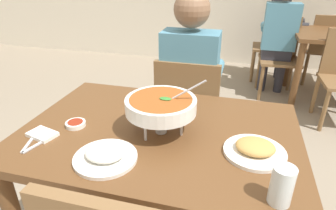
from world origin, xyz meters
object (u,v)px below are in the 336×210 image
at_px(patron_bg_middle, 280,25).
at_px(chair_bg_left, 279,52).
at_px(dining_table_main, 160,152).
at_px(appetizer_plate, 255,149).
at_px(rice_plate, 105,155).
at_px(chair_diner_main, 188,112).
at_px(diner_main, 191,79).
at_px(drink_glass, 281,187).
at_px(patron_bg_left, 279,33).
at_px(chair_bg_middle, 278,43).
at_px(sauce_dish, 76,124).
at_px(curry_bowl, 161,106).
at_px(chair_bg_corner, 326,46).

bearing_deg(patron_bg_middle, chair_bg_left, -91.05).
bearing_deg(dining_table_main, chair_bg_left, 73.39).
distance_m(appetizer_plate, patron_bg_middle, 3.02).
bearing_deg(dining_table_main, rice_plate, -117.05).
relative_size(chair_diner_main, patron_bg_middle, 0.69).
height_order(diner_main, drink_glass, diner_main).
xyz_separation_m(appetizer_plate, patron_bg_left, (0.28, 2.50, -0.05)).
bearing_deg(dining_table_main, chair_bg_middle, 75.58).
xyz_separation_m(rice_plate, sauce_dish, (-0.24, 0.19, -0.01)).
distance_m(chair_diner_main, curry_bowl, 0.83).
bearing_deg(patron_bg_middle, appetizer_plate, -96.40).
xyz_separation_m(rice_plate, chair_bg_corner, (1.45, 3.16, -0.29)).
bearing_deg(patron_bg_left, dining_table_main, -105.99).
relative_size(chair_diner_main, diner_main, 0.69).
height_order(curry_bowl, chair_bg_left, curry_bowl).
relative_size(rice_plate, drink_glass, 1.85).
xyz_separation_m(appetizer_plate, chair_bg_left, (0.33, 2.55, -0.29)).
relative_size(curry_bowl, sauce_dish, 3.69).
bearing_deg(curry_bowl, chair_diner_main, 91.10).
relative_size(diner_main, patron_bg_middle, 1.00).
height_order(drink_glass, patron_bg_left, patron_bg_left).
bearing_deg(chair_diner_main, rice_plate, -97.84).
height_order(diner_main, rice_plate, diner_main).
bearing_deg(diner_main, appetizer_plate, -63.45).
height_order(chair_bg_corner, patron_bg_left, patron_bg_left).
xyz_separation_m(curry_bowl, chair_bg_left, (0.72, 2.49, -0.40)).
height_order(appetizer_plate, sauce_dish, appetizer_plate).
height_order(rice_plate, drink_glass, drink_glass).
distance_m(dining_table_main, chair_bg_corner, 3.19).
distance_m(diner_main, chair_bg_corner, 2.55).
distance_m(chair_bg_middle, patron_bg_left, 0.58).
height_order(sauce_dish, patron_bg_middle, patron_bg_middle).
height_order(appetizer_plate, patron_bg_left, patron_bg_left).
bearing_deg(patron_bg_left, chair_diner_main, -112.04).
xyz_separation_m(curry_bowl, drink_glass, (0.46, -0.30, -0.07)).
bearing_deg(patron_bg_middle, sauce_dish, -110.53).
relative_size(chair_diner_main, rice_plate, 3.75).
relative_size(drink_glass, chair_bg_corner, 0.14).
bearing_deg(chair_diner_main, curry_bowl, -88.90).
bearing_deg(chair_bg_middle, patron_bg_left, -96.94).
bearing_deg(patron_bg_middle, drink_glass, -94.70).
height_order(rice_plate, patron_bg_middle, patron_bg_middle).
bearing_deg(drink_glass, appetizer_plate, 106.38).
relative_size(chair_bg_corner, patron_bg_middle, 0.69).
distance_m(drink_glass, chair_bg_middle, 3.29).
bearing_deg(appetizer_plate, patron_bg_left, 83.49).
xyz_separation_m(chair_diner_main, sauce_dish, (-0.38, -0.78, 0.28)).
distance_m(chair_bg_left, patron_bg_middle, 0.51).
distance_m(dining_table_main, diner_main, 0.74).
xyz_separation_m(appetizer_plate, chair_bg_middle, (0.35, 3.02, -0.29)).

